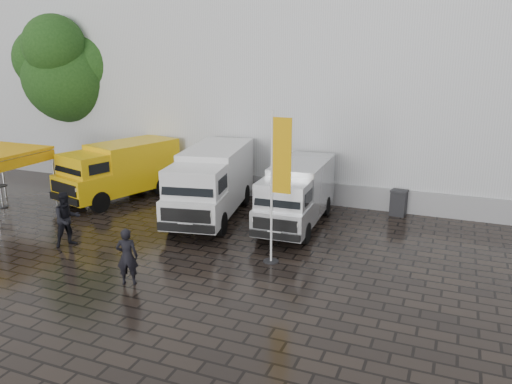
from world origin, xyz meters
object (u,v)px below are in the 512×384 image
(cocktail_table, at_px, (2,196))
(person_tent, at_px, (67,219))
(wheelie_bin, at_px, (399,203))
(van_silver, at_px, (297,196))
(person_front, at_px, (127,256))
(van_yellow, at_px, (119,172))
(flagpole, at_px, (277,181))
(van_white, at_px, (211,184))

(cocktail_table, height_order, person_tent, person_tent)
(wheelie_bin, bearing_deg, cocktail_table, -155.15)
(van_silver, bearing_deg, person_front, -116.11)
(van_yellow, relative_size, flagpole, 1.14)
(person_front, bearing_deg, flagpole, -162.43)
(van_yellow, xyz_separation_m, person_tent, (1.92, -5.51, -0.32))
(person_tent, bearing_deg, van_yellow, 46.10)
(cocktail_table, xyz_separation_m, person_front, (9.74, -4.20, 0.37))
(wheelie_bin, bearing_deg, flagpole, -108.59)
(person_front, distance_m, person_tent, 4.18)
(van_yellow, xyz_separation_m, van_white, (5.14, -0.73, 0.10))
(cocktail_table, bearing_deg, wheelie_bin, 18.57)
(van_silver, xyz_separation_m, flagpole, (0.52, -3.73, 1.53))
(person_tent, bearing_deg, person_front, -87.84)
(flagpole, relative_size, person_tent, 2.52)
(van_white, bearing_deg, person_front, -95.76)
(van_white, height_order, person_front, van_white)
(van_yellow, height_order, van_silver, van_yellow)
(van_silver, relative_size, person_tent, 2.86)
(van_yellow, height_order, person_tent, van_yellow)
(cocktail_table, height_order, wheelie_bin, wheelie_bin)
(wheelie_bin, relative_size, person_tent, 0.56)
(van_yellow, distance_m, flagpole, 10.23)
(van_white, bearing_deg, wheelie_bin, 12.94)
(person_tent, bearing_deg, van_white, -7.05)
(van_white, height_order, van_silver, van_white)
(cocktail_table, bearing_deg, van_yellow, 37.30)
(van_silver, height_order, flagpole, flagpole)
(van_yellow, xyz_separation_m, wheelie_bin, (12.28, 2.41, -0.75))
(flagpole, distance_m, person_tent, 7.64)
(van_silver, distance_m, person_front, 7.46)
(van_yellow, bearing_deg, flagpole, -7.86)
(person_front, bearing_deg, van_silver, -137.45)
(van_yellow, xyz_separation_m, cocktail_table, (-4.03, -3.07, -0.79))
(flagpole, bearing_deg, van_white, 139.95)
(van_yellow, bearing_deg, person_front, -35.33)
(van_silver, distance_m, person_tent, 8.48)
(person_front, bearing_deg, person_tent, -48.52)
(wheelie_bin, height_order, person_front, person_front)
(van_silver, relative_size, person_front, 3.22)
(van_silver, height_order, cocktail_table, van_silver)
(flagpole, height_order, person_tent, flagpole)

